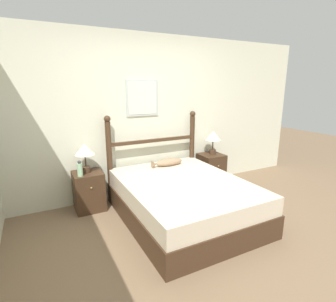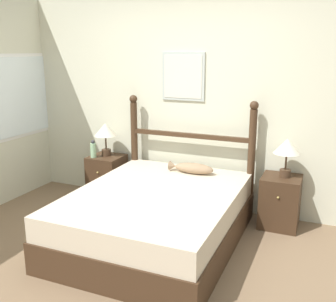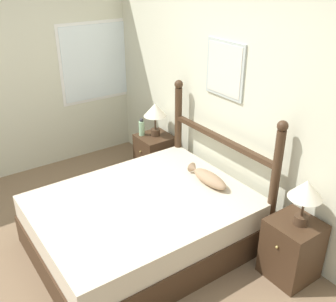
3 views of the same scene
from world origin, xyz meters
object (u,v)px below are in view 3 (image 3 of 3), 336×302
(table_lamp_right, at_px, (306,192))
(fish_pillow, at_px, (208,178))
(nightstand_right, at_px, (292,249))
(table_lamp_left, at_px, (155,112))
(bottle, at_px, (142,128))
(nightstand_left, at_px, (155,156))
(bed, at_px, (143,223))

(table_lamp_right, distance_m, fish_pillow, 1.05)
(nightstand_right, xyz_separation_m, fish_pillow, (-0.96, -0.15, 0.31))
(nightstand_right, height_order, table_lamp_left, table_lamp_left)
(bottle, bearing_deg, fish_pillow, -1.64)
(nightstand_left, height_order, table_lamp_left, table_lamp_left)
(table_lamp_right, bearing_deg, bed, -142.26)
(bed, relative_size, fish_pillow, 3.83)
(bottle, height_order, fish_pillow, bottle)
(bed, bearing_deg, bottle, 148.46)
(table_lamp_right, xyz_separation_m, bottle, (-2.32, -0.13, -0.21))
(bed, height_order, nightstand_left, nightstand_left)
(nightstand_left, height_order, bottle, bottle)
(bed, xyz_separation_m, nightstand_right, (1.09, 0.85, 0.02))
(bed, distance_m, table_lamp_right, 1.54)
(nightstand_left, relative_size, fish_pillow, 1.08)
(table_lamp_right, bearing_deg, nightstand_right, -157.61)
(nightstand_left, relative_size, bottle, 2.52)
(fish_pillow, bearing_deg, nightstand_left, 172.83)
(table_lamp_right, height_order, bottle, table_lamp_right)
(table_lamp_left, bearing_deg, bed, -38.47)
(table_lamp_left, xyz_separation_m, fish_pillow, (1.22, -0.17, -0.29))
(bed, height_order, table_lamp_left, table_lamp_left)
(bed, relative_size, nightstand_left, 3.54)
(fish_pillow, bearing_deg, table_lamp_left, 171.99)
(nightstand_right, xyz_separation_m, bottle, (-2.29, -0.11, 0.38))
(table_lamp_right, bearing_deg, table_lamp_left, 179.80)
(bottle, relative_size, fish_pillow, 0.43)
(bed, xyz_separation_m, fish_pillow, (0.13, 0.70, 0.33))
(bed, relative_size, table_lamp_right, 4.77)
(nightstand_right, height_order, fish_pillow, fish_pillow)
(table_lamp_left, height_order, table_lamp_right, same)
(bottle, distance_m, fish_pillow, 1.33)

